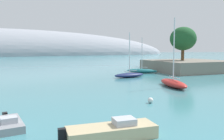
{
  "coord_description": "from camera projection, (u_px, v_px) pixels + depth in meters",
  "views": [
    {
      "loc": [
        -12.28,
        -4.02,
        5.39
      ],
      "look_at": [
        0.93,
        27.26,
        2.33
      ],
      "focal_mm": 37.94,
      "sensor_mm": 36.0,
      "label": 1
    }
  ],
  "objects": [
    {
      "name": "shore_outcrop",
      "position": [
        187.0,
        66.0,
        56.75
      ],
      "size": [
        17.11,
        15.94,
        2.62
      ],
      "primitive_type": "cube",
      "color": "gray",
      "rests_on": "ground"
    },
    {
      "name": "tree_clump_shore",
      "position": [
        183.0,
        39.0,
        56.41
      ],
      "size": [
        6.2,
        6.2,
        7.97
      ],
      "color": "brown",
      "rests_on": "shore_outcrop"
    },
    {
      "name": "sailboat_navy_near_shore",
      "position": [
        129.0,
        75.0,
        44.75
      ],
      "size": [
        6.76,
        3.15,
        8.41
      ],
      "rotation": [
        0.0,
        0.0,
        3.29
      ],
      "color": "navy",
      "rests_on": "water"
    },
    {
      "name": "sailboat_red_mid_mooring",
      "position": [
        173.0,
        83.0,
        33.38
      ],
      "size": [
        3.47,
        7.45,
        9.68
      ],
      "rotation": [
        0.0,
        0.0,
        1.36
      ],
      "color": "red",
      "rests_on": "water"
    },
    {
      "name": "sailboat_teal_outer_mooring",
      "position": [
        142.0,
        71.0,
        52.81
      ],
      "size": [
        6.56,
        6.01,
        7.83
      ],
      "rotation": [
        0.0,
        0.0,
        5.58
      ],
      "color": "#1E6B70",
      "rests_on": "water"
    },
    {
      "name": "motorboat_sand_foreground",
      "position": [
        112.0,
        131.0,
        14.21
      ],
      "size": [
        5.92,
        2.18,
        1.18
      ],
      "rotation": [
        0.0,
        0.0,
        6.21
      ],
      "color": "#C6B284",
      "rests_on": "water"
    },
    {
      "name": "motorboat_grey_alongside_breakwater",
      "position": [
        8.0,
        124.0,
        16.08
      ],
      "size": [
        2.12,
        4.08,
        0.9
      ],
      "rotation": [
        0.0,
        0.0,
        4.83
      ],
      "color": "gray",
      "rests_on": "water"
    },
    {
      "name": "mooring_buoy_white",
      "position": [
        150.0,
        100.0,
        23.51
      ],
      "size": [
        0.56,
        0.56,
        0.56
      ],
      "primitive_type": "sphere",
      "color": "silver",
      "rests_on": "water"
    }
  ]
}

